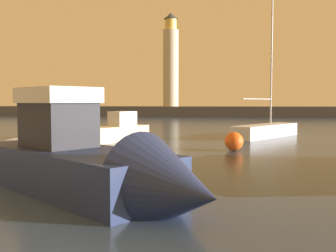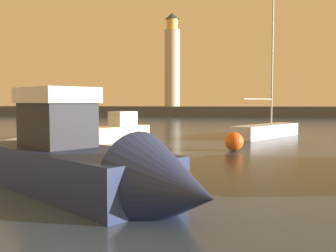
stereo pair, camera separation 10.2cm
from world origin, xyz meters
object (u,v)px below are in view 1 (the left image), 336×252
Objects in this scene: sailboat_moored at (266,130)px; mooring_buoy at (234,141)px; lighthouse at (171,62)px; motorboat_4 at (96,165)px; motorboat_1 at (111,132)px; motorboat_0 at (50,139)px.

mooring_buoy is (-2.69, -8.47, -0.05)m from sailboat_moored.
motorboat_4 is (4.94, -57.81, -8.73)m from lighthouse.
motorboat_1 is 11.49m from sailboat_moored.
lighthouse is 44.45m from motorboat_1.
motorboat_1 is at bearing 76.98° from motorboat_0.
motorboat_4 is at bearing -109.74° from sailboat_moored.
motorboat_0 is 5.79× the size of mooring_buoy.
motorboat_4 is (5.04, -8.23, 0.13)m from motorboat_0.
motorboat_1 is at bearing -88.29° from lighthouse.
motorboat_1 is at bearing 104.30° from motorboat_4.
motorboat_4 reaches higher than motorboat_0.
sailboat_moored reaches higher than motorboat_0.
lighthouse is 2.84× the size of motorboat_0.
sailboat_moored is (6.83, 19.02, -0.32)m from motorboat_4.
mooring_buoy is (9.08, -47.26, -9.10)m from lighthouse.
motorboat_0 is at bearing -165.82° from mooring_buoy.
lighthouse is 58.67m from motorboat_4.
mooring_buoy is at bearing 14.18° from motorboat_0.
motorboat_4 is at bearing -58.51° from motorboat_0.
motorboat_0 is (-0.10, -49.58, -8.86)m from lighthouse.
sailboat_moored is at bearing 24.35° from motorboat_1.
sailboat_moored reaches higher than mooring_buoy.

